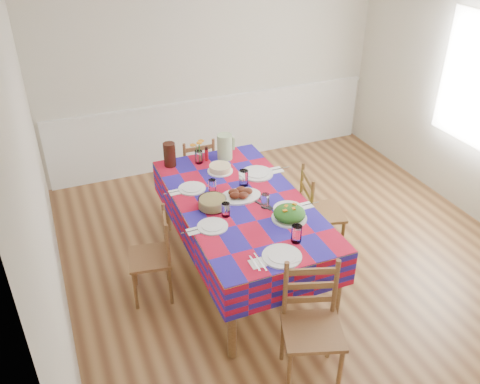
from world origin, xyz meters
name	(u,v)px	position (x,y,z in m)	size (l,w,h in m)	color
room	(310,144)	(0.00, 0.00, 1.35)	(4.58, 5.08, 2.78)	brown
wainscot	(215,128)	(0.00, 2.48, 0.49)	(4.41, 0.06, 0.92)	white
dining_table	(241,209)	(-0.60, 0.14, 0.73)	(1.13, 2.11, 0.82)	brown
setting_near_head	(286,248)	(-0.55, -0.69, 0.85)	(0.51, 0.34, 0.15)	white
setting_left_near	(217,220)	(-0.93, -0.11, 0.85)	(0.48, 0.28, 0.13)	white
setting_left_far	(199,188)	(-0.90, 0.46, 0.85)	(0.48, 0.28, 0.13)	white
setting_right_near	(281,206)	(-0.32, -0.12, 0.85)	(0.52, 0.30, 0.13)	white
setting_right_far	(253,175)	(-0.33, 0.48, 0.86)	(0.61, 0.35, 0.16)	white
meat_platter	(240,194)	(-0.58, 0.20, 0.85)	(0.39, 0.28, 0.08)	white
salad_platter	(289,214)	(-0.32, -0.29, 0.87)	(0.31, 0.31, 0.13)	white
pasta_bowl	(212,203)	(-0.88, 0.13, 0.87)	(0.26, 0.26, 0.09)	white
cake	(220,169)	(-0.58, 0.73, 0.85)	(0.26, 0.26, 0.07)	white
serving_utensils	(261,202)	(-0.44, 0.04, 0.82)	(0.15, 0.33, 0.01)	black
flower_vase	(199,154)	(-0.72, 0.99, 0.93)	(0.16, 0.13, 0.26)	white
hot_sauce	(207,154)	(-0.62, 1.01, 0.90)	(0.04, 0.04, 0.16)	red
green_pitcher	(225,147)	(-0.43, 0.98, 0.96)	(0.16, 0.16, 0.27)	#A6C78C
tea_pitcher	(170,155)	(-1.01, 1.05, 0.95)	(0.12, 0.12, 0.25)	black
name_card	(294,262)	(-0.56, -0.85, 0.83)	(0.09, 0.03, 0.02)	white
chair_near	(312,326)	(-0.58, -1.19, 0.49)	(0.55, 0.53, 0.99)	brown
chair_far	(197,172)	(-0.60, 1.48, 0.44)	(0.40, 0.38, 0.89)	brown
chair_left	(154,257)	(-1.44, 0.13, 0.43)	(0.43, 0.45, 0.87)	brown
chair_right	(318,213)	(0.25, 0.15, 0.47)	(0.49, 0.50, 0.95)	brown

